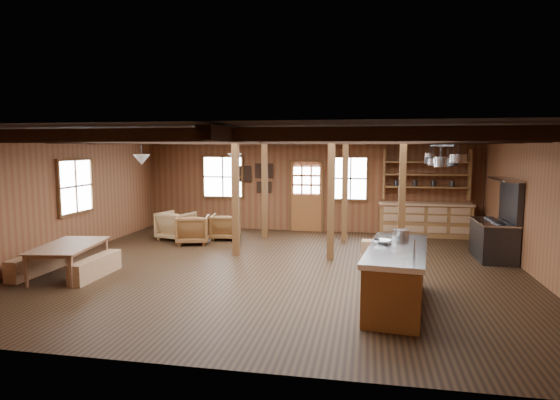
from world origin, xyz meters
name	(u,v)px	position (x,y,z in m)	size (l,w,h in m)	color
room	(279,202)	(0.00, 0.00, 1.40)	(10.04, 9.04, 2.84)	black
ceiling_joists	(280,139)	(0.00, 0.18, 2.68)	(9.80, 8.82, 0.18)	black
timber_posts	(315,193)	(0.52, 2.08, 1.40)	(3.95, 2.35, 2.80)	#4D3216
back_door	(306,202)	(0.00, 4.45, 0.88)	(1.02, 0.08, 2.15)	brown
window_back_left	(223,177)	(-2.60, 4.46, 1.60)	(1.32, 0.06, 1.32)	white
window_back_right	(351,178)	(1.30, 4.46, 1.60)	(1.02, 0.06, 1.32)	white
window_left	(75,186)	(-4.96, 0.50, 1.60)	(0.14, 1.24, 1.32)	white
notice_boards	(258,176)	(-1.50, 4.46, 1.64)	(1.08, 0.03, 0.90)	beige
back_counter	(425,215)	(3.40, 4.20, 0.60)	(2.55, 0.60, 2.45)	brown
pendant_lamps	(192,159)	(-2.25, 1.00, 2.25)	(1.86, 2.36, 0.66)	#2F2F32
pot_rack	(441,160)	(3.20, 0.30, 2.27)	(0.43, 3.00, 0.43)	#2F2F32
kitchen_island	(396,276)	(2.27, -1.89, 0.48)	(1.19, 2.59, 1.20)	brown
step_stool	(372,250)	(1.91, 1.07, 0.22)	(0.50, 0.36, 0.45)	olive
commercial_range	(496,233)	(4.65, 1.69, 0.60)	(0.78, 1.48, 1.83)	#2F2F32
dining_table	(71,260)	(-3.90, -1.30, 0.31)	(1.77, 0.99, 0.62)	brown
bench_wall	(38,264)	(-4.65, -1.30, 0.21)	(0.28, 1.51, 0.42)	olive
bench_aisle	(96,267)	(-3.37, -1.30, 0.20)	(0.27, 1.45, 0.40)	olive
armchair_a	(225,227)	(-2.02, 2.78, 0.34)	(0.73, 0.76, 0.69)	brown
armchair_b	(193,229)	(-2.67, 2.06, 0.38)	(0.80, 0.83, 0.75)	brown
armchair_c	(176,225)	(-3.34, 2.51, 0.38)	(0.82, 0.85, 0.77)	olive
counter_pot	(401,235)	(2.37, -1.21, 1.02)	(0.28, 0.28, 0.17)	#B2B5BA
bowl	(383,242)	(2.06, -1.63, 0.97)	(0.28, 0.28, 0.07)	silver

